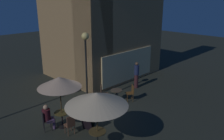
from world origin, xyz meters
TOP-DOWN VIEW (x-y plane):
  - ground_plane at (0.00, 0.00)m, footprint 60.00×60.00m
  - cafe_building at (3.98, 3.10)m, footprint 7.28×6.19m
  - street_lamp_near_corner at (0.61, 0.59)m, footprint 0.39×0.39m
  - menu_sandwich_board at (-1.05, -1.50)m, footprint 0.78×0.70m
  - cafe_table_0 at (-1.75, -0.44)m, footprint 0.69×0.69m
  - cafe_table_1 at (-1.64, -2.79)m, footprint 0.69×0.69m
  - cafe_table_2 at (1.96, -0.39)m, footprint 0.69×0.69m
  - patio_umbrella_0 at (-1.75, -0.44)m, footprint 1.95×1.95m
  - patio_umbrella_1 at (-1.64, -2.79)m, footprint 2.42×2.42m
  - cafe_chair_0 at (-2.48, -0.17)m, footprint 0.51×0.51m
  - cafe_chair_1 at (-1.86, -1.25)m, footprint 0.43×0.43m
  - cafe_chair_2 at (1.45, 0.20)m, footprint 0.57×0.57m
  - cafe_chair_3 at (2.69, -0.89)m, footprint 0.57×0.57m
  - patron_seated_0 at (-2.35, -0.22)m, footprint 0.55×0.47m
  - patron_standing_1 at (4.49, 0.19)m, footprint 0.32×0.32m

SIDE VIEW (x-z plane):
  - ground_plane at x=0.00m, z-range 0.00..0.00m
  - menu_sandwich_board at x=-1.05m, z-range 0.02..1.00m
  - cafe_table_2 at x=1.96m, z-range 0.15..0.90m
  - cafe_table_0 at x=-1.75m, z-range 0.16..0.91m
  - cafe_table_1 at x=-1.64m, z-range 0.16..0.92m
  - cafe_chair_1 at x=-1.86m, z-range 0.08..1.02m
  - cafe_chair_3 at x=2.69m, z-range 0.10..1.06m
  - cafe_chair_0 at x=-2.48m, z-range 0.10..1.08m
  - cafe_chair_2 at x=1.45m, z-range 0.10..1.09m
  - patron_seated_0 at x=-2.35m, z-range 0.09..1.35m
  - patron_standing_1 at x=4.49m, z-range 0.02..1.80m
  - patio_umbrella_1 at x=-1.64m, z-range 0.94..3.35m
  - patio_umbrella_0 at x=-1.75m, z-range 0.99..3.47m
  - street_lamp_near_corner at x=0.61m, z-range 1.07..5.15m
  - cafe_building at x=3.98m, z-range -0.01..8.99m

